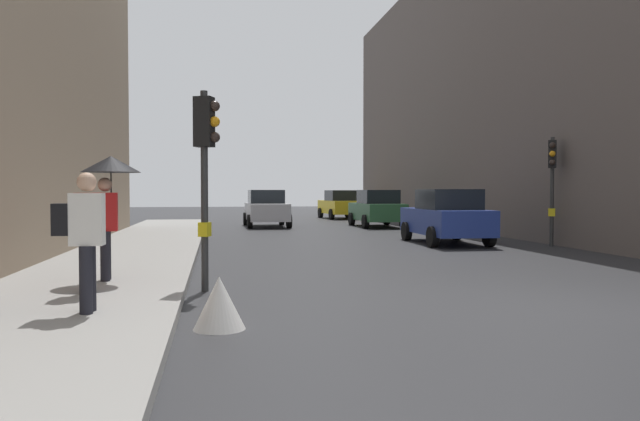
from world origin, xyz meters
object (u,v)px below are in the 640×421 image
object	(u,v)px
pedestrian_with_black_backpack	(83,233)
pedestrian_in_red_jacket	(88,229)
pedestrian_with_umbrella	(109,183)
warning_sign_triangle	(219,303)
car_yellow_taxi	(340,204)
car_blue_van	(446,217)
traffic_light_near_right	(206,153)
car_green_estate	(377,208)
traffic_light_mid_street	(552,171)
car_silver_hatchback	(266,208)

from	to	relation	value
pedestrian_with_black_backpack	pedestrian_in_red_jacket	world-z (taller)	same
pedestrian_with_umbrella	pedestrian_in_red_jacket	distance (m)	1.51
warning_sign_triangle	car_yellow_taxi	bearing A→B (deg)	75.82
pedestrian_with_umbrella	car_blue_van	bearing A→B (deg)	40.83
car_blue_van	warning_sign_triangle	size ratio (longest dim) A/B	6.50
pedestrian_in_red_jacket	warning_sign_triangle	size ratio (longest dim) A/B	2.72
car_blue_van	pedestrian_with_umbrella	size ratio (longest dim) A/B	1.97
pedestrian_with_black_backpack	warning_sign_triangle	size ratio (longest dim) A/B	2.72
pedestrian_with_black_backpack	traffic_light_near_right	bearing A→B (deg)	58.52
pedestrian_in_red_jacket	warning_sign_triangle	xyz separation A→B (m)	(1.93, -2.10, -0.81)
warning_sign_triangle	traffic_light_near_right	bearing A→B (deg)	93.97
pedestrian_with_black_backpack	pedestrian_in_red_jacket	bearing A→B (deg)	99.06
car_yellow_taxi	pedestrian_with_umbrella	world-z (taller)	pedestrian_with_umbrella
traffic_light_near_right	warning_sign_triangle	xyz separation A→B (m)	(0.20, -2.94, -2.01)
car_green_estate	pedestrian_in_red_jacket	distance (m)	21.00
pedestrian_with_black_backpack	warning_sign_triangle	xyz separation A→B (m)	(1.68, -0.53, -0.84)
car_blue_van	car_green_estate	size ratio (longest dim) A/B	1.00
traffic_light_mid_street	warning_sign_triangle	xyz separation A→B (m)	(-10.11, -9.80, -1.99)
pedestrian_with_umbrella	pedestrian_with_black_backpack	bearing A→B (deg)	-86.81
car_yellow_taxi	car_blue_van	distance (m)	18.53
car_green_estate	warning_sign_triangle	size ratio (longest dim) A/B	6.50
car_yellow_taxi	car_blue_van	size ratio (longest dim) A/B	1.03
car_silver_hatchback	car_green_estate	xyz separation A→B (m)	(5.19, -1.05, 0.00)
car_silver_hatchback	pedestrian_in_red_jacket	xyz separation A→B (m)	(-4.26, -19.79, 0.25)
traffic_light_near_right	car_silver_hatchback	size ratio (longest dim) A/B	0.80
traffic_light_mid_street	car_green_estate	world-z (taller)	traffic_light_mid_street
car_yellow_taxi	warning_sign_triangle	distance (m)	30.81
traffic_light_near_right	pedestrian_with_black_backpack	xyz separation A→B (m)	(-1.48, -2.42, -1.17)
traffic_light_mid_street	car_blue_van	distance (m)	3.51
warning_sign_triangle	car_silver_hatchback	bearing A→B (deg)	83.94
traffic_light_mid_street	pedestrian_in_red_jacket	world-z (taller)	traffic_light_mid_street
pedestrian_with_umbrella	warning_sign_triangle	distance (m)	4.18
traffic_light_mid_street	pedestrian_with_black_backpack	size ratio (longest dim) A/B	1.89
car_green_estate	car_blue_van	bearing A→B (deg)	-91.27
traffic_light_near_right	pedestrian_with_black_backpack	distance (m)	3.06
traffic_light_mid_street	car_silver_hatchback	bearing A→B (deg)	122.77
traffic_light_mid_street	warning_sign_triangle	bearing A→B (deg)	-135.90
pedestrian_in_red_jacket	car_green_estate	bearing A→B (deg)	63.25
car_blue_van	pedestrian_with_umbrella	distance (m)	12.13
traffic_light_mid_street	car_blue_van	size ratio (longest dim) A/B	0.79
car_green_estate	warning_sign_triangle	xyz separation A→B (m)	(-7.52, -20.85, -0.55)
traffic_light_near_right	car_silver_hatchback	world-z (taller)	traffic_light_near_right
car_blue_van	pedestrian_in_red_jacket	size ratio (longest dim) A/B	2.39
pedestrian_with_umbrella	pedestrian_with_black_backpack	distance (m)	2.98
traffic_light_mid_street	pedestrian_with_umbrella	bearing A→B (deg)	-151.94
car_green_estate	pedestrian_with_black_backpack	world-z (taller)	pedestrian_with_black_backpack
pedestrian_with_umbrella	pedestrian_in_red_jacket	world-z (taller)	pedestrian_with_umbrella
car_green_estate	pedestrian_with_umbrella	xyz separation A→B (m)	(-9.36, -17.42, 0.96)
pedestrian_with_black_backpack	car_green_estate	bearing A→B (deg)	65.65
car_green_estate	pedestrian_with_umbrella	size ratio (longest dim) A/B	1.97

